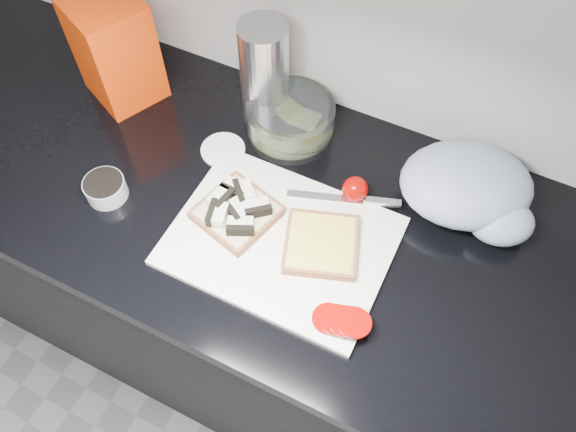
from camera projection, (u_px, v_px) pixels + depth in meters
The scene contains 14 objects.
base_cabinet at pixel (269, 299), 1.50m from camera, with size 3.50×0.60×0.86m, color black.
countertop at pixel (263, 205), 1.12m from camera, with size 3.50×0.64×0.04m, color black.
cutting_board at pixel (281, 241), 1.04m from camera, with size 0.40×0.30×0.01m, color white.
bread_left at pixel (237, 211), 1.06m from camera, with size 0.17×0.17×0.04m.
bread_right at pixel (321, 244), 1.02m from camera, with size 0.17×0.17×0.02m.
tomato_slices at pixel (341, 321), 0.94m from camera, with size 0.11×0.08×0.02m.
knife at pixel (358, 200), 1.08m from camera, with size 0.21×0.09×0.01m.
seed_tub at pixel (105, 188), 1.09m from camera, with size 0.08×0.08×0.04m.
tub_lid at pixel (223, 150), 1.17m from camera, with size 0.09×0.09×0.01m, color white.
glass_bowl at pixel (291, 120), 1.16m from camera, with size 0.18×0.18×0.08m.
bread_bag at pixel (115, 50), 1.17m from camera, with size 0.15×0.14×0.23m, color #DF3D03.
steel_canister at pixel (265, 75), 1.12m from camera, with size 0.10×0.10×0.23m, color silver.
grocery_bag at pixel (471, 189), 1.05m from camera, with size 0.31×0.28×0.11m.
whole_tomatoes at pixel (355, 189), 1.08m from camera, with size 0.05×0.05×0.05m.
Camera 1 is at (0.32, 0.66, 1.81)m, focal length 35.00 mm.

